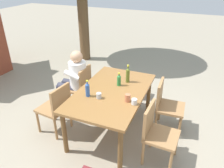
# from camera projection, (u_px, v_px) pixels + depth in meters

# --- Properties ---
(ground_plane) EXTENTS (24.00, 24.00, 0.00)m
(ground_plane) POSITION_uv_depth(u_px,v_px,m) (112.00, 128.00, 3.79)
(ground_plane) COLOR gray
(dining_table) EXTENTS (1.68, 1.02, 0.76)m
(dining_table) POSITION_uv_depth(u_px,v_px,m) (112.00, 95.00, 3.47)
(dining_table) COLOR olive
(dining_table) RESTS_ON ground_plane
(chair_far_right) EXTENTS (0.45, 0.45, 0.87)m
(chair_far_right) POSITION_uv_depth(u_px,v_px,m) (80.00, 86.00, 4.14)
(chair_far_right) COLOR #A37547
(chair_far_right) RESTS_ON ground_plane
(chair_near_right) EXTENTS (0.46, 0.46, 0.87)m
(chair_near_right) POSITION_uv_depth(u_px,v_px,m) (166.00, 104.00, 3.59)
(chair_near_right) COLOR #A37547
(chair_near_right) RESTS_ON ground_plane
(chair_far_left) EXTENTS (0.49, 0.49, 0.87)m
(chair_far_left) POSITION_uv_depth(u_px,v_px,m) (56.00, 107.00, 3.52)
(chair_far_left) COLOR #A37547
(chair_far_left) RESTS_ON ground_plane
(chair_near_left) EXTENTS (0.46, 0.46, 0.87)m
(chair_near_left) POSITION_uv_depth(u_px,v_px,m) (156.00, 131.00, 2.98)
(chair_near_left) COLOR #A37547
(chair_near_left) RESTS_ON ground_plane
(person_in_white_shirt) EXTENTS (0.47, 0.62, 1.18)m
(person_in_white_shirt) POSITION_uv_depth(u_px,v_px,m) (75.00, 77.00, 4.10)
(person_in_white_shirt) COLOR white
(person_in_white_shirt) RESTS_ON ground_plane
(bottle_blue) EXTENTS (0.06, 0.06, 0.27)m
(bottle_blue) POSITION_uv_depth(u_px,v_px,m) (88.00, 89.00, 3.24)
(bottle_blue) COLOR #2D56A3
(bottle_blue) RESTS_ON dining_table
(bottle_green) EXTENTS (0.06, 0.06, 0.23)m
(bottle_green) POSITION_uv_depth(u_px,v_px,m) (119.00, 80.00, 3.55)
(bottle_green) COLOR #287A38
(bottle_green) RESTS_ON dining_table
(bottle_olive) EXTENTS (0.06, 0.06, 0.31)m
(bottle_olive) POSITION_uv_depth(u_px,v_px,m) (128.00, 75.00, 3.64)
(bottle_olive) COLOR #566623
(bottle_olive) RESTS_ON dining_table
(cup_terracotta) EXTENTS (0.08, 0.08, 0.11)m
(cup_terracotta) POSITION_uv_depth(u_px,v_px,m) (128.00, 98.00, 3.14)
(cup_terracotta) COLOR #BC6B47
(cup_terracotta) RESTS_ON dining_table
(cup_steel) EXTENTS (0.08, 0.08, 0.08)m
(cup_steel) POSITION_uv_depth(u_px,v_px,m) (99.00, 96.00, 3.22)
(cup_steel) COLOR #B2B7BC
(cup_steel) RESTS_ON dining_table
(cup_glass) EXTENTS (0.08, 0.08, 0.08)m
(cup_glass) POSITION_uv_depth(u_px,v_px,m) (134.00, 102.00, 3.08)
(cup_glass) COLOR silver
(cup_glass) RESTS_ON dining_table
(backpack_by_far_side) EXTENTS (0.29, 0.22, 0.44)m
(backpack_by_far_side) POSITION_uv_depth(u_px,v_px,m) (137.00, 88.00, 4.65)
(backpack_by_far_side) COLOR maroon
(backpack_by_far_side) RESTS_ON ground_plane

